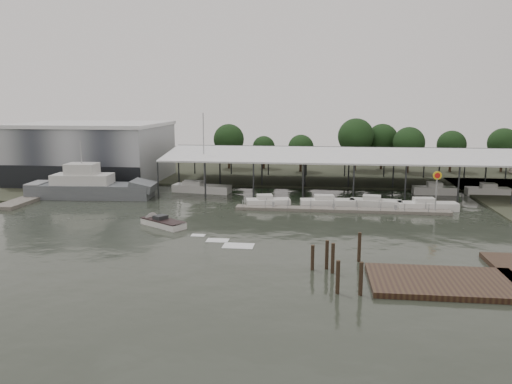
# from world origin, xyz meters

# --- Properties ---
(ground) EXTENTS (200.00, 200.00, 0.00)m
(ground) POSITION_xyz_m (0.00, 0.00, 0.00)
(ground) COLOR #272C24
(ground) RESTS_ON ground
(land_strip_far) EXTENTS (140.00, 30.00, 0.30)m
(land_strip_far) POSITION_xyz_m (0.00, 42.00, 0.10)
(land_strip_far) COLOR #343729
(land_strip_far) RESTS_ON ground
(land_strip_west) EXTENTS (20.00, 40.00, 0.30)m
(land_strip_west) POSITION_xyz_m (-40.00, 30.00, 0.10)
(land_strip_west) COLOR #343729
(land_strip_west) RESTS_ON ground
(storage_warehouse) EXTENTS (24.50, 20.50, 10.50)m
(storage_warehouse) POSITION_xyz_m (-28.00, 29.94, 5.29)
(storage_warehouse) COLOR #979CA1
(storage_warehouse) RESTS_ON ground
(covered_boat_shed) EXTENTS (58.24, 24.00, 6.96)m
(covered_boat_shed) POSITION_xyz_m (17.00, 28.00, 6.13)
(covered_boat_shed) COLOR white
(covered_boat_shed) RESTS_ON ground
(trawler_dock) EXTENTS (3.00, 18.00, 0.50)m
(trawler_dock) POSITION_xyz_m (-30.00, 14.00, 0.25)
(trawler_dock) COLOR slate
(trawler_dock) RESTS_ON ground
(floating_dock) EXTENTS (28.00, 2.00, 1.40)m
(floating_dock) POSITION_xyz_m (15.00, 10.00, 0.20)
(floating_dock) COLOR slate
(floating_dock) RESTS_ON ground
(shell_fuel_sign) EXTENTS (1.10, 0.18, 5.55)m
(shell_fuel_sign) POSITION_xyz_m (27.00, 9.99, 3.93)
(shell_fuel_sign) COLOR #95979A
(shell_fuel_sign) RESTS_ON ground
(boardwalk_platform) EXTENTS (15.00, 12.00, 0.50)m
(boardwalk_platform) POSITION_xyz_m (24.55, -15.27, 0.20)
(boardwalk_platform) COLOR #352515
(boardwalk_platform) RESTS_ON ground
(grey_trawler) EXTENTS (19.23, 5.94, 8.84)m
(grey_trawler) POSITION_xyz_m (-21.87, 14.89, 1.58)
(grey_trawler) COLOR #565C60
(grey_trawler) RESTS_ON ground
(white_sailboat) EXTENTS (9.55, 3.89, 12.72)m
(white_sailboat) POSITION_xyz_m (-6.55, 21.18, 0.65)
(white_sailboat) COLOR silver
(white_sailboat) RESTS_ON ground
(speedboat_underway) EXTENTS (15.52, 10.95, 2.00)m
(speedboat_underway) POSITION_xyz_m (-6.43, -0.28, 0.39)
(speedboat_underway) COLOR silver
(speedboat_underway) RESTS_ON ground
(moored_cruiser_0) EXTENTS (6.32, 3.42, 1.70)m
(moored_cruiser_0) POSITION_xyz_m (5.06, 11.89, 0.61)
(moored_cruiser_0) COLOR silver
(moored_cruiser_0) RESTS_ON ground
(moored_cruiser_1) EXTENTS (7.62, 2.97, 1.70)m
(moored_cruiser_1) POSITION_xyz_m (13.21, 12.55, 0.61)
(moored_cruiser_1) COLOR silver
(moored_cruiser_1) RESTS_ON ground
(moored_cruiser_2) EXTENTS (7.14, 3.18, 1.70)m
(moored_cruiser_2) POSITION_xyz_m (19.71, 13.12, 0.61)
(moored_cruiser_2) COLOR silver
(moored_cruiser_2) RESTS_ON ground
(moored_cruiser_3) EXTENTS (7.91, 2.75, 1.70)m
(moored_cruiser_3) POSITION_xyz_m (26.43, 12.12, 0.61)
(moored_cruiser_3) COLOR silver
(moored_cruiser_3) RESTS_ON ground
(mooring_pilings) EXTENTS (4.52, 8.43, 3.32)m
(mooring_pilings) POSITION_xyz_m (13.61, -14.99, 0.98)
(mooring_pilings) COLOR #38281C
(mooring_pilings) RESTS_ON ground
(horizon_tree_line) EXTENTS (68.96, 11.60, 10.85)m
(horizon_tree_line) POSITION_xyz_m (24.03, 47.87, 6.14)
(horizon_tree_line) COLOR black
(horizon_tree_line) RESTS_ON ground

